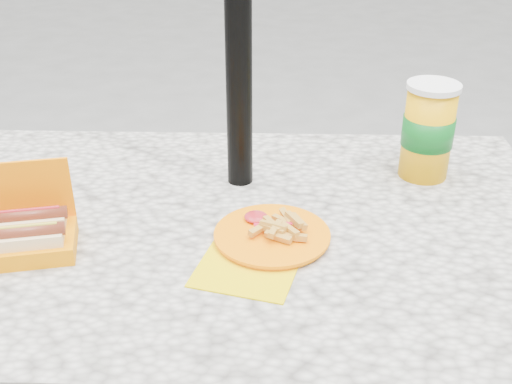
{
  "coord_description": "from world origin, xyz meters",
  "views": [
    {
      "loc": [
        0.07,
        -0.99,
        1.35
      ],
      "look_at": [
        0.04,
        0.02,
        0.8
      ],
      "focal_mm": 45.0,
      "sensor_mm": 36.0,
      "label": 1
    }
  ],
  "objects_px": {
    "hotdog_box": "(21,235)",
    "fries_plate": "(270,236)",
    "umbrella_pole": "(238,5)",
    "soda_cup": "(428,131)"
  },
  "relations": [
    {
      "from": "hotdog_box",
      "to": "fries_plate",
      "type": "distance_m",
      "value": 0.42
    },
    {
      "from": "hotdog_box",
      "to": "fries_plate",
      "type": "height_order",
      "value": "hotdog_box"
    },
    {
      "from": "umbrella_pole",
      "to": "fries_plate",
      "type": "distance_m",
      "value": 0.41
    },
    {
      "from": "umbrella_pole",
      "to": "soda_cup",
      "type": "distance_m",
      "value": 0.45
    },
    {
      "from": "fries_plate",
      "to": "hotdog_box",
      "type": "bearing_deg",
      "value": -174.35
    },
    {
      "from": "umbrella_pole",
      "to": "soda_cup",
      "type": "relative_size",
      "value": 11.23
    },
    {
      "from": "umbrella_pole",
      "to": "soda_cup",
      "type": "bearing_deg",
      "value": 5.64
    },
    {
      "from": "soda_cup",
      "to": "hotdog_box",
      "type": "bearing_deg",
      "value": -157.35
    },
    {
      "from": "hotdog_box",
      "to": "fries_plate",
      "type": "bearing_deg",
      "value": -6.92
    },
    {
      "from": "hotdog_box",
      "to": "fries_plate",
      "type": "relative_size",
      "value": 0.7
    }
  ]
}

